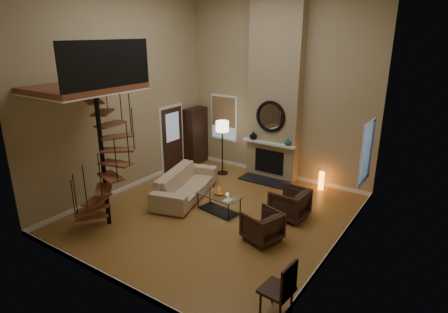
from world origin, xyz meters
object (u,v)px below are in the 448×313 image
Objects in this scene: armchair_far at (264,227)px; side_chair at (282,288)px; floor_lamp at (222,131)px; accent_lamp at (321,181)px; hutch at (196,136)px; armchair_near at (292,204)px; sofa at (186,183)px; coffee_table at (219,201)px.

armchair_far is 0.73× the size of side_chair.
accent_lamp is (3.06, 0.54, -1.16)m from floor_lamp.
hutch reaches higher than armchair_far.
armchair_near is at bearing 111.26° from side_chair.
floor_lamp is at bearing -16.91° from hutch.
armchair_far is at bearing -36.73° from hutch.
side_chair is at bearing -138.36° from sofa.
floor_lamp reaches higher than accent_lamp.
floor_lamp is at bearing 132.59° from side_chair.
coffee_table is 3.24m from accent_lamp.
floor_lamp is 6.45m from side_chair.
floor_lamp reaches higher than coffee_table.
armchair_far reaches higher than coffee_table.
accent_lamp is at bearing 59.66° from coffee_table.
floor_lamp is (-0.17, 2.03, 1.02)m from sofa.
coffee_table is at bearing -63.00° from armchair_near.
coffee_table is at bearing 139.85° from side_chair.
floor_lamp is at bearing -169.96° from accent_lamp.
accent_lamp is 5.40m from side_chair.
side_chair reaches higher than armchair_near.
sofa is 1.44× the size of floor_lamp.
side_chair is (1.26, -5.25, 0.28)m from accent_lamp.
coffee_table is at bearing -57.76° from floor_lamp.
sofa is 4.48× the size of accent_lamp.
armchair_far is at bearing -90.15° from accent_lamp.
coffee_table is (2.79, -2.67, -0.67)m from hutch.
armchair_near is (2.92, 0.50, -0.04)m from sofa.
hutch is 2.94m from sofa.
sofa is 2.28m from floor_lamp.
armchair_near is 1.82m from coffee_table.
armchair_near is at bearing -164.46° from armchair_far.
armchair_near is 1.35m from armchair_far.
hutch is at bearing 136.25° from coffee_table.
armchair_far is at bearing 1.87° from armchair_near.
hutch is 1.60× the size of coffee_table.
sofa reaches higher than accent_lamp.
side_chair is at bearing -47.41° from floor_lamp.
sofa reaches higher than armchair_far.
accent_lamp is at bearing 10.04° from floor_lamp.
coffee_table is at bearing -120.34° from accent_lamp.
hutch reaches higher than coffee_table.
floor_lamp is at bearing 122.24° from coffee_table.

